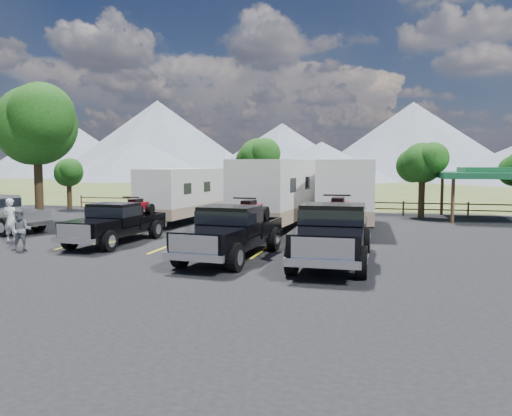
% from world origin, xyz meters
% --- Properties ---
extents(ground, '(320.00, 320.00, 0.00)m').
position_xyz_m(ground, '(0.00, 0.00, 0.00)').
color(ground, '#485B26').
rests_on(ground, ground).
extents(asphalt_lot, '(44.00, 34.00, 0.04)m').
position_xyz_m(asphalt_lot, '(0.00, 3.00, 0.02)').
color(asphalt_lot, black).
rests_on(asphalt_lot, ground).
extents(stall_lines, '(12.12, 5.50, 0.01)m').
position_xyz_m(stall_lines, '(0.00, 4.00, 0.04)').
color(stall_lines, yellow).
rests_on(stall_lines, asphalt_lot).
extents(tree_big_nw, '(5.54, 5.18, 7.84)m').
position_xyz_m(tree_big_nw, '(-12.55, 9.03, 5.60)').
color(tree_big_nw, black).
rests_on(tree_big_nw, ground).
extents(tree_ne_a, '(3.11, 2.92, 4.76)m').
position_xyz_m(tree_ne_a, '(8.97, 17.01, 3.48)').
color(tree_ne_a, black).
rests_on(tree_ne_a, ground).
extents(tree_north, '(3.46, 3.24, 5.25)m').
position_xyz_m(tree_north, '(-2.03, 19.02, 3.83)').
color(tree_north, black).
rests_on(tree_north, ground).
extents(tree_nw_small, '(2.59, 2.43, 3.85)m').
position_xyz_m(tree_nw_small, '(-16.02, 17.01, 2.78)').
color(tree_nw_small, black).
rests_on(tree_nw_small, ground).
extents(rail_fence, '(36.12, 0.12, 1.00)m').
position_xyz_m(rail_fence, '(2.00, 18.50, 0.61)').
color(rail_fence, brown).
rests_on(rail_fence, ground).
extents(pavilion, '(6.20, 6.20, 3.22)m').
position_xyz_m(pavilion, '(13.00, 17.00, 2.79)').
color(pavilion, brown).
rests_on(pavilion, ground).
extents(mountain_range, '(209.00, 71.00, 20.00)m').
position_xyz_m(mountain_range, '(-7.63, 105.98, 7.87)').
color(mountain_range, slate).
rests_on(mountain_range, ground).
extents(rig_left, '(2.30, 5.86, 1.92)m').
position_xyz_m(rig_left, '(-4.43, 3.39, 0.97)').
color(rig_left, black).
rests_on(rig_left, asphalt_lot).
extents(rig_center, '(2.69, 6.47, 2.11)m').
position_xyz_m(rig_center, '(1.30, 1.33, 1.05)').
color(rig_center, black).
rests_on(rig_center, asphalt_lot).
extents(rig_right, '(2.40, 6.78, 2.26)m').
position_xyz_m(rig_right, '(4.89, 1.36, 1.13)').
color(rig_right, black).
rests_on(rig_right, asphalt_lot).
extents(trailer_left, '(2.92, 9.00, 3.11)m').
position_xyz_m(trailer_left, '(-4.47, 10.97, 1.67)').
color(trailer_left, white).
rests_on(trailer_left, asphalt_lot).
extents(trailer_center, '(3.48, 10.36, 3.58)m').
position_xyz_m(trailer_center, '(1.37, 9.50, 1.91)').
color(trailer_center, white).
rests_on(trailer_center, asphalt_lot).
extents(trailer_right, '(2.85, 10.28, 3.57)m').
position_xyz_m(trailer_right, '(4.81, 10.85, 1.91)').
color(trailer_right, white).
rests_on(trailer_right, asphalt_lot).
extents(person_a, '(0.73, 0.52, 1.90)m').
position_xyz_m(person_a, '(-9.08, 2.60, 0.99)').
color(person_a, silver).
rests_on(person_a, asphalt_lot).
extents(person_b, '(0.97, 0.87, 1.62)m').
position_xyz_m(person_b, '(-7.13, 0.79, 0.85)').
color(person_b, slate).
rests_on(person_b, asphalt_lot).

